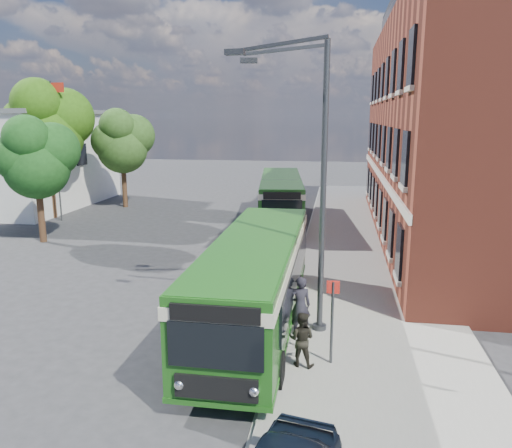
# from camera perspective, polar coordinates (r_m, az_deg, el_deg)

# --- Properties ---
(ground) EXTENTS (120.00, 120.00, 0.00)m
(ground) POSITION_cam_1_polar(r_m,az_deg,el_deg) (19.23, -8.38, -8.74)
(ground) COLOR #2A2A2C
(ground) RESTS_ON ground
(pavement) EXTENTS (6.00, 48.00, 0.15)m
(pavement) POSITION_cam_1_polar(r_m,az_deg,el_deg) (26.01, 12.08, -3.11)
(pavement) COLOR gray
(pavement) RESTS_ON ground
(kerb_line) EXTENTS (0.12, 48.00, 0.01)m
(kerb_line) POSITION_cam_1_polar(r_m,az_deg,el_deg) (26.04, 5.35, -3.03)
(kerb_line) COLOR beige
(kerb_line) RESTS_ON ground
(brick_office) EXTENTS (12.10, 26.00, 14.20)m
(brick_office) POSITION_cam_1_polar(r_m,az_deg,el_deg) (30.25, 25.95, 11.29)
(brick_office) COLOR maroon
(brick_office) RESTS_ON ground
(white_building) EXTENTS (9.40, 13.40, 7.30)m
(white_building) POSITION_cam_1_polar(r_m,az_deg,el_deg) (42.40, -24.73, 6.84)
(white_building) COLOR silver
(white_building) RESTS_ON ground
(flagpole) EXTENTS (0.95, 0.10, 9.00)m
(flagpole) POSITION_cam_1_polar(r_m,az_deg,el_deg) (35.13, -21.87, 8.28)
(flagpole) COLOR #343639
(flagpole) RESTS_ON ground
(street_lamp) EXTENTS (2.96, 2.38, 9.00)m
(street_lamp) POSITION_cam_1_polar(r_m,az_deg,el_deg) (15.23, 6.34, 4.42)
(street_lamp) COLOR #343639
(street_lamp) RESTS_ON ground
(bus_stop_sign) EXTENTS (0.35, 0.08, 2.52)m
(bus_stop_sign) POSITION_cam_1_polar(r_m,az_deg,el_deg) (13.94, 8.70, -10.42)
(bus_stop_sign) COLOR #343639
(bus_stop_sign) RESTS_ON ground
(bus_front) EXTENTS (2.66, 11.09, 3.02)m
(bus_front) POSITION_cam_1_polar(r_m,az_deg,el_deg) (16.20, -0.03, -5.78)
(bus_front) COLOR #1B5315
(bus_front) RESTS_ON ground
(bus_rear) EXTENTS (3.95, 11.85, 3.02)m
(bus_rear) POSITION_cam_1_polar(r_m,az_deg,el_deg) (32.34, 2.87, 3.33)
(bus_rear) COLOR #20551B
(bus_rear) RESTS_ON ground
(pedestrian_a) EXTENTS (0.79, 0.63, 1.89)m
(pedestrian_a) POSITION_cam_1_polar(r_m,az_deg,el_deg) (15.70, 5.04, -9.30)
(pedestrian_a) COLOR black
(pedestrian_a) RESTS_ON pavement
(pedestrian_b) EXTENTS (0.83, 0.69, 1.53)m
(pedestrian_b) POSITION_cam_1_polar(r_m,az_deg,el_deg) (13.95, 5.21, -12.97)
(pedestrian_b) COLOR black
(pedestrian_b) RESTS_ON pavement
(tree_left) EXTENTS (4.10, 3.90, 6.93)m
(tree_left) POSITION_cam_1_polar(r_m,az_deg,el_deg) (29.36, -23.83, 7.03)
(tree_left) COLOR #3B2215
(tree_left) RESTS_ON ground
(tree_mid) EXTENTS (5.47, 5.20, 9.24)m
(tree_mid) POSITION_cam_1_polar(r_m,az_deg,el_deg) (36.28, -22.77, 10.42)
(tree_mid) COLOR #3B2215
(tree_mid) RESTS_ON ground
(tree_right) EXTENTS (4.39, 4.18, 7.41)m
(tree_right) POSITION_cam_1_polar(r_m,az_deg,el_deg) (39.01, -15.03, 9.18)
(tree_right) COLOR #3B2215
(tree_right) RESTS_ON ground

